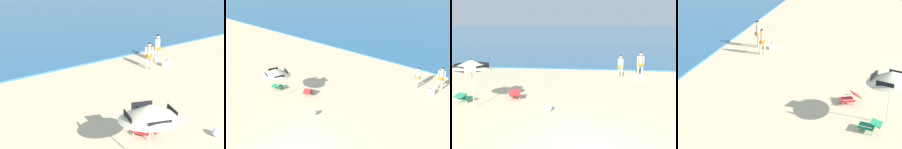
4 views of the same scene
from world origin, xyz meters
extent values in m
cylinder|color=silver|center=(-5.17, 3.25, 1.11)|extent=(0.04, 0.04, 2.21)
cone|color=beige|center=(-5.17, 3.25, 1.99)|extent=(2.01, 2.04, 0.63)
cube|color=black|center=(-4.90, 3.90, 1.90)|extent=(0.65, 0.30, 0.24)
cube|color=black|center=(-5.81, 3.52, 1.90)|extent=(0.30, 0.65, 0.24)
cube|color=black|center=(-5.43, 2.61, 1.90)|extent=(0.65, 0.30, 0.24)
cube|color=black|center=(-4.52, 2.99, 1.90)|extent=(0.30, 0.65, 0.24)
sphere|color=black|center=(-5.17, 3.25, 2.24)|extent=(0.06, 0.06, 0.06)
cube|color=#1E7F56|center=(-5.98, 4.04, 0.20)|extent=(0.64, 0.70, 0.04)
cube|color=#1E7F56|center=(-6.07, 3.69, 0.42)|extent=(0.57, 0.51, 0.16)
cylinder|color=silver|center=(-6.16, 4.38, 0.09)|extent=(0.03, 0.03, 0.18)
cylinder|color=silver|center=(-5.68, 4.27, 0.09)|extent=(0.03, 0.03, 0.18)
cylinder|color=silver|center=(-6.29, 3.82, 0.09)|extent=(0.03, 0.03, 0.18)
cylinder|color=silver|center=(-5.81, 3.71, 0.09)|extent=(0.03, 0.03, 0.18)
cylinder|color=silver|center=(-6.26, 4.11, 0.32)|extent=(0.14, 0.53, 0.02)
cylinder|color=silver|center=(-5.71, 3.98, 0.32)|extent=(0.14, 0.53, 0.02)
cube|color=red|center=(-3.82, 4.92, 0.20)|extent=(0.72, 0.76, 0.04)
cube|color=red|center=(-3.65, 4.55, 0.40)|extent=(0.61, 0.55, 0.25)
cylinder|color=silver|center=(-4.16, 5.07, 0.09)|extent=(0.03, 0.03, 0.18)
cylinder|color=silver|center=(-3.72, 5.28, 0.09)|extent=(0.03, 0.03, 0.18)
cylinder|color=silver|center=(-3.92, 4.56, 0.09)|extent=(0.03, 0.03, 0.18)
cylinder|color=silver|center=(-3.48, 4.76, 0.09)|extent=(0.03, 0.03, 0.18)
cylinder|color=silver|center=(-4.07, 4.80, 0.32)|extent=(0.25, 0.50, 0.02)
cylinder|color=silver|center=(-3.56, 5.04, 0.32)|extent=(0.25, 0.50, 0.02)
cylinder|color=beige|center=(3.40, 11.34, 0.44)|extent=(0.13, 0.13, 0.89)
cylinder|color=beige|center=(3.70, 11.42, 0.44)|extent=(0.13, 0.13, 0.89)
cylinder|color=orange|center=(3.55, 11.38, 0.91)|extent=(0.44, 0.44, 0.18)
cylinder|color=beige|center=(3.55, 11.38, 1.20)|extent=(0.24, 0.24, 0.63)
cylinder|color=beige|center=(3.34, 11.32, 1.18)|extent=(0.10, 0.10, 0.67)
cylinder|color=beige|center=(3.77, 11.43, 1.18)|extent=(0.10, 0.10, 0.67)
sphere|color=beige|center=(3.55, 11.38, 1.67)|extent=(0.24, 0.24, 0.24)
sphere|color=black|center=(3.55, 11.38, 1.70)|extent=(0.22, 0.22, 0.22)
cylinder|color=beige|center=(2.15, 10.52, 0.40)|extent=(0.12, 0.12, 0.81)
cylinder|color=beige|center=(1.97, 10.74, 0.40)|extent=(0.12, 0.12, 0.81)
cylinder|color=orange|center=(2.06, 10.63, 0.83)|extent=(0.40, 0.40, 0.17)
cylinder|color=beige|center=(2.06, 10.63, 1.09)|extent=(0.22, 0.22, 0.57)
cylinder|color=beige|center=(2.19, 10.47, 1.07)|extent=(0.09, 0.09, 0.60)
cylinder|color=beige|center=(1.93, 10.78, 1.07)|extent=(0.09, 0.09, 0.60)
sphere|color=beige|center=(2.06, 10.63, 1.52)|extent=(0.22, 0.22, 0.22)
sphere|color=black|center=(2.06, 10.63, 1.55)|extent=(0.20, 0.20, 0.20)
cube|color=white|center=(3.29, 10.34, 0.16)|extent=(0.55, 0.46, 0.32)
cube|color=white|center=(3.29, 10.34, 0.36)|extent=(0.57, 0.47, 0.08)
cylinder|color=black|center=(3.29, 10.34, 0.42)|extent=(0.33, 0.11, 0.02)
sphere|color=white|center=(-1.72, 3.17, 0.17)|extent=(0.34, 0.34, 0.34)
camera|label=1|loc=(-11.42, -2.85, 6.08)|focal=52.57mm
camera|label=2|loc=(7.76, -6.72, 9.57)|focal=41.18mm
camera|label=3|loc=(0.25, -7.15, 3.71)|focal=40.31mm
camera|label=4|loc=(-17.71, 4.46, 6.92)|focal=54.54mm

